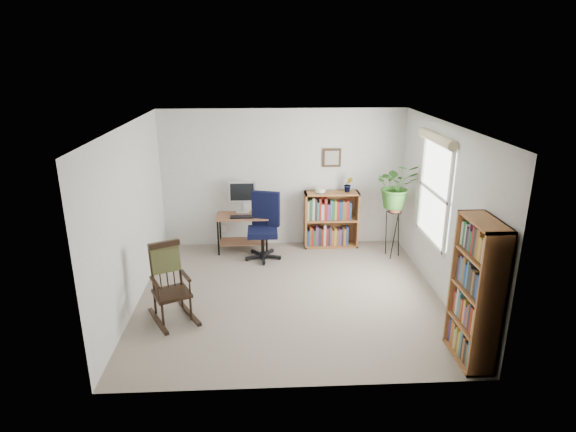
{
  "coord_description": "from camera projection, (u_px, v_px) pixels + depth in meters",
  "views": [
    {
      "loc": [
        -0.34,
        -6.11,
        3.24
      ],
      "look_at": [
        0.0,
        0.4,
        1.05
      ],
      "focal_mm": 30.0,
      "sensor_mm": 36.0,
      "label": 1
    }
  ],
  "objects": [
    {
      "name": "floor",
      "position": [
        289.0,
        295.0,
        6.83
      ],
      "size": [
        4.2,
        4.0,
        0.0
      ],
      "primitive_type": "cube",
      "color": "gray",
      "rests_on": "ground"
    },
    {
      "name": "rocking_chair",
      "position": [
        171.0,
        283.0,
        6.04
      ],
      "size": [
        0.87,
        1.03,
        1.03
      ],
      "primitive_type": null,
      "rotation": [
        0.0,
        0.0,
        0.46
      ],
      "color": "black",
      "rests_on": "floor"
    },
    {
      "name": "tall_bookshelf",
      "position": [
        476.0,
        292.0,
        5.16
      ],
      "size": [
        0.31,
        0.72,
        1.64
      ],
      "primitive_type": null,
      "color": "#9A5F32",
      "rests_on": "floor"
    },
    {
      "name": "window",
      "position": [
        434.0,
        192.0,
        6.77
      ],
      "size": [
        0.12,
        1.2,
        1.5
      ],
      "primitive_type": null,
      "color": "white",
      "rests_on": "wall_right"
    },
    {
      "name": "framed_picture",
      "position": [
        332.0,
        158.0,
        8.24
      ],
      "size": [
        0.32,
        0.04,
        0.32
      ],
      "primitive_type": null,
      "color": "black",
      "rests_on": "wall_back"
    },
    {
      "name": "spider_plant",
      "position": [
        398.0,
        164.0,
        7.64
      ],
      "size": [
        1.69,
        1.88,
        1.46
      ],
      "primitive_type": "imported",
      "color": "#2E6222",
      "rests_on": "plant_stand"
    },
    {
      "name": "ceiling",
      "position": [
        290.0,
        125.0,
        6.07
      ],
      "size": [
        4.2,
        4.0,
        0.0
      ],
      "primitive_type": "cube",
      "color": "silver",
      "rests_on": "ground"
    },
    {
      "name": "wall_left",
      "position": [
        131.0,
        217.0,
        6.35
      ],
      "size": [
        0.0,
        4.0,
        2.4
      ],
      "primitive_type": "cube",
      "color": "silver",
      "rests_on": "ground"
    },
    {
      "name": "monitor",
      "position": [
        242.0,
        197.0,
        8.25
      ],
      "size": [
        0.46,
        0.16,
        0.56
      ],
      "primitive_type": null,
      "color": "silver",
      "rests_on": "desk"
    },
    {
      "name": "desk",
      "position": [
        243.0,
        233.0,
        8.31
      ],
      "size": [
        0.89,
        0.49,
        0.64
      ],
      "primitive_type": null,
      "color": "brown",
      "rests_on": "floor"
    },
    {
      "name": "plant_stand",
      "position": [
        393.0,
        230.0,
        8.0
      ],
      "size": [
        0.28,
        0.28,
        0.93
      ],
      "primitive_type": null,
      "rotation": [
        0.0,
        0.0,
        -0.09
      ],
      "color": "black",
      "rests_on": "floor"
    },
    {
      "name": "wall_front",
      "position": [
        301.0,
        281.0,
        4.56
      ],
      "size": [
        4.2,
        0.0,
        2.4
      ],
      "primitive_type": "cube",
      "color": "silver",
      "rests_on": "ground"
    },
    {
      "name": "office_chair",
      "position": [
        262.0,
        227.0,
        7.89
      ],
      "size": [
        0.75,
        0.75,
        1.12
      ],
      "primitive_type": null,
      "rotation": [
        0.0,
        0.0,
        -0.27
      ],
      "color": "black",
      "rests_on": "floor"
    },
    {
      "name": "low_bookshelf",
      "position": [
        331.0,
        219.0,
        8.44
      ],
      "size": [
        0.94,
        0.31,
        0.99
      ],
      "primitive_type": null,
      "color": "#9A5F32",
      "rests_on": "floor"
    },
    {
      "name": "wall_right",
      "position": [
        443.0,
        212.0,
        6.56
      ],
      "size": [
        0.0,
        4.0,
        2.4
      ],
      "primitive_type": "cube",
      "color": "silver",
      "rests_on": "ground"
    },
    {
      "name": "potted_plant_small",
      "position": [
        348.0,
        189.0,
        8.29
      ],
      "size": [
        0.13,
        0.24,
        0.11
      ],
      "primitive_type": "imported",
      "color": "#2E6222",
      "rests_on": "low_bookshelf"
    },
    {
      "name": "keyboard",
      "position": [
        242.0,
        217.0,
        8.09
      ],
      "size": [
        0.4,
        0.15,
        0.02
      ],
      "primitive_type": "cube",
      "color": "black",
      "rests_on": "desk"
    },
    {
      "name": "wall_back",
      "position": [
        283.0,
        179.0,
        8.35
      ],
      "size": [
        4.2,
        0.0,
        2.4
      ],
      "primitive_type": "cube",
      "color": "silver",
      "rests_on": "ground"
    }
  ]
}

